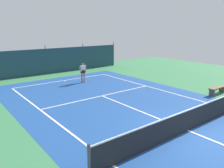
% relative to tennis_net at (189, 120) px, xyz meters
% --- Properties ---
extents(ground_plane, '(36.00, 36.00, 0.00)m').
position_rel_tennis_net_xyz_m(ground_plane, '(0.00, 0.00, -0.51)').
color(ground_plane, '#387A4C').
extents(court_surface, '(11.02, 26.60, 0.01)m').
position_rel_tennis_net_xyz_m(court_surface, '(0.00, 0.00, -0.51)').
color(court_surface, '#1E478C').
rests_on(court_surface, ground).
extents(tennis_net, '(10.12, 0.10, 1.10)m').
position_rel_tennis_net_xyz_m(tennis_net, '(0.00, 0.00, 0.00)').
color(tennis_net, black).
rests_on(tennis_net, ground).
extents(back_fence, '(16.30, 0.98, 2.70)m').
position_rel_tennis_net_xyz_m(back_fence, '(-0.00, 15.91, 0.16)').
color(back_fence, '#1E3D4C').
rests_on(back_fence, ground).
extents(tennis_player, '(0.82, 0.67, 1.64)m').
position_rel_tennis_net_xyz_m(tennis_player, '(0.96, 10.36, 0.45)').
color(tennis_player, '#9E7051').
rests_on(tennis_player, ground).
extents(tennis_ball_near_player, '(0.07, 0.07, 0.07)m').
position_rel_tennis_net_xyz_m(tennis_ball_near_player, '(1.79, 10.75, -0.48)').
color(tennis_ball_near_player, '#CCDB33').
rests_on(tennis_ball_near_player, ground).
extents(tennis_ball_midcourt, '(0.07, 0.07, 0.07)m').
position_rel_tennis_net_xyz_m(tennis_ball_midcourt, '(0.69, 7.92, -0.48)').
color(tennis_ball_midcourt, '#CCDB33').
rests_on(tennis_ball_midcourt, ground).
extents(tennis_ball_by_sideline, '(0.07, 0.07, 0.07)m').
position_rel_tennis_net_xyz_m(tennis_ball_by_sideline, '(3.63, 5.66, -0.48)').
color(tennis_ball_by_sideline, '#CCDB33').
rests_on(tennis_ball_by_sideline, ground).
extents(parked_car, '(2.35, 4.37, 1.68)m').
position_rel_tennis_net_xyz_m(parked_car, '(-2.99, 17.69, 0.33)').
color(parked_car, silver).
rests_on(parked_car, ground).
extents(courtside_bench, '(1.60, 0.40, 0.49)m').
position_rel_tennis_net_xyz_m(courtside_bench, '(6.31, 2.04, -0.14)').
color(courtside_bench, brown).
rests_on(courtside_bench, ground).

